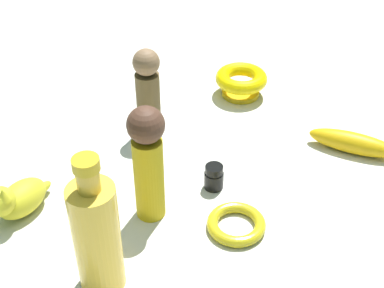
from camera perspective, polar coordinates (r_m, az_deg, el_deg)
The scene contains 9 objects.
ground at distance 0.97m, azimuth 0.00°, elevation -3.71°, with size 2.00×2.00×0.00m, color silver.
cat_figurine at distance 0.92m, azimuth -18.05°, elevation -5.47°, with size 0.13×0.07×0.08m.
nail_polish_jar at distance 0.94m, azimuth 2.32°, elevation -3.49°, with size 0.03×0.03×0.05m.
bottle_tall at distance 0.75m, azimuth -10.01°, elevation -9.46°, with size 0.07×0.07×0.23m.
person_figure_adult at distance 1.03m, azimuth -4.68°, elevation 5.55°, with size 0.07×0.07×0.18m.
bangle at distance 0.88m, azimuth 4.68°, elevation -8.40°, with size 0.10×0.10×0.02m, color gold.
bowl at distance 1.19m, azimuth 5.21°, elevation 6.67°, with size 0.11×0.11×0.06m.
banana at distance 1.06m, azimuth 16.60°, elevation 0.13°, with size 0.17×0.04×0.04m, color gold.
person_figure_child at distance 0.83m, azimuth -4.59°, elevation -1.74°, with size 0.06×0.06×0.21m.
Camera 1 is at (0.57, 0.46, 0.63)m, focal length 50.63 mm.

